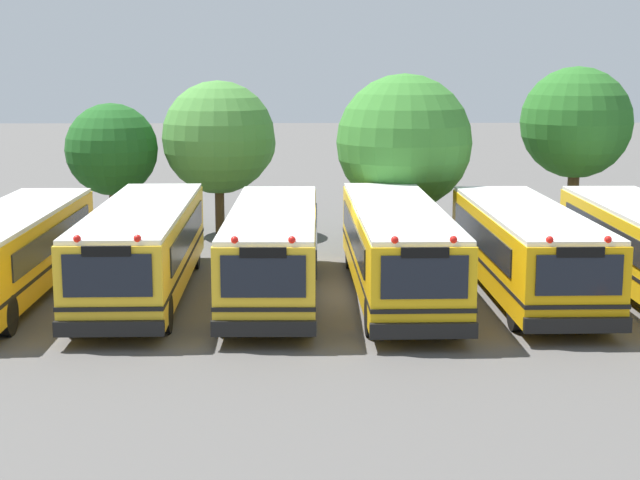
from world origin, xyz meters
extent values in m
plane|color=#514F4C|center=(0.00, 0.00, 0.00)|extent=(160.00, 160.00, 0.00)
cube|color=#EAA80C|center=(-9.13, 0.03, 1.32)|extent=(2.35, 10.91, 1.94)
cube|color=white|center=(-9.13, 0.03, 2.35)|extent=(2.31, 10.69, 0.12)
cube|color=black|center=(-7.93, 0.33, 1.63)|extent=(0.04, 8.51, 0.70)
cube|color=black|center=(-9.13, 0.03, 0.93)|extent=(2.38, 11.02, 0.10)
cylinder|color=black|center=(-8.09, -4.02, 0.50)|extent=(0.28, 1.00, 1.00)
cylinder|color=black|center=(-8.09, 3.68, 0.50)|extent=(0.28, 1.00, 1.00)
cylinder|color=black|center=(-10.17, 3.68, 0.50)|extent=(0.28, 1.00, 1.00)
cube|color=yellow|center=(-5.44, 0.10, 1.39)|extent=(2.62, 10.82, 2.08)
cube|color=white|center=(-5.44, 0.10, 2.49)|extent=(2.57, 10.61, 0.12)
cube|color=black|center=(-5.37, -5.36, 0.53)|extent=(2.54, 0.19, 0.36)
cube|color=black|center=(-5.37, -5.31, 1.76)|extent=(2.04, 0.09, 1.00)
cube|color=black|center=(-4.19, 0.42, 1.72)|extent=(0.15, 8.42, 0.75)
cube|color=black|center=(-6.71, 0.39, 1.72)|extent=(0.15, 8.42, 0.75)
cube|color=black|center=(-5.44, 0.10, 0.97)|extent=(2.65, 10.93, 0.10)
sphere|color=red|center=(-4.69, -5.14, 2.59)|extent=(0.18, 0.18, 0.18)
sphere|color=red|center=(-6.06, -5.15, 2.59)|extent=(0.18, 0.18, 0.18)
cube|color=black|center=(-5.37, -5.32, 2.33)|extent=(1.12, 0.09, 0.24)
cylinder|color=black|center=(-4.29, -3.88, 0.50)|extent=(0.29, 1.00, 1.00)
cylinder|color=black|center=(-6.49, -3.91, 0.50)|extent=(0.29, 1.00, 1.00)
cylinder|color=black|center=(-4.39, 3.71, 0.50)|extent=(0.29, 1.00, 1.00)
cylinder|color=black|center=(-6.59, 3.68, 0.50)|extent=(0.29, 1.00, 1.00)
cube|color=yellow|center=(-1.74, -0.21, 1.37)|extent=(2.54, 10.32, 2.05)
cube|color=white|center=(-1.74, -0.21, 2.46)|extent=(2.49, 10.12, 0.12)
cube|color=black|center=(-1.83, -5.42, 0.53)|extent=(2.43, 0.20, 0.36)
cube|color=black|center=(-1.83, -5.37, 1.74)|extent=(1.95, 0.09, 0.98)
cube|color=black|center=(-0.53, 0.07, 1.70)|extent=(0.17, 8.02, 0.74)
cube|color=black|center=(-2.95, 0.11, 1.70)|extent=(0.17, 8.02, 0.74)
cube|color=black|center=(-1.74, -0.21, 0.96)|extent=(2.57, 10.43, 0.10)
sphere|color=red|center=(-1.17, -5.21, 2.56)|extent=(0.18, 0.18, 0.18)
sphere|color=red|center=(-2.48, -5.19, 2.56)|extent=(0.18, 0.18, 0.18)
cube|color=black|center=(-1.83, -5.38, 2.30)|extent=(1.07, 0.10, 0.24)
cylinder|color=black|center=(-0.75, -3.97, 0.50)|extent=(0.30, 1.00, 1.00)
cylinder|color=black|center=(-2.85, -3.94, 0.50)|extent=(0.30, 1.00, 1.00)
cylinder|color=black|center=(-0.64, 3.11, 0.50)|extent=(0.30, 1.00, 1.00)
cylinder|color=black|center=(-2.74, 3.15, 0.50)|extent=(0.30, 1.00, 1.00)
cube|color=yellow|center=(1.75, -0.06, 1.39)|extent=(2.57, 11.15, 2.09)
cube|color=white|center=(1.75, -0.06, 2.50)|extent=(2.51, 10.93, 0.12)
cube|color=black|center=(1.82, -5.69, 0.53)|extent=(2.47, 0.19, 0.36)
cube|color=black|center=(1.82, -5.64, 1.77)|extent=(1.99, 0.09, 1.00)
cube|color=black|center=(2.98, 0.26, 1.73)|extent=(0.15, 8.67, 0.75)
cube|color=black|center=(0.52, 0.23, 1.73)|extent=(0.15, 8.67, 0.75)
cube|color=black|center=(1.75, -0.06, 0.98)|extent=(2.59, 11.26, 0.10)
sphere|color=red|center=(2.49, -5.46, 2.60)|extent=(0.18, 0.18, 0.18)
sphere|color=red|center=(1.16, -5.48, 2.60)|extent=(0.18, 0.18, 0.18)
cube|color=black|center=(1.82, -5.65, 2.34)|extent=(1.09, 0.09, 0.24)
cylinder|color=black|center=(2.88, -4.20, 0.50)|extent=(0.29, 1.00, 1.00)
cylinder|color=black|center=(0.73, -4.23, 0.50)|extent=(0.29, 1.00, 1.00)
cylinder|color=black|center=(2.77, 3.72, 0.50)|extent=(0.29, 1.00, 1.00)
cylinder|color=black|center=(0.63, 3.69, 0.50)|extent=(0.29, 1.00, 1.00)
cube|color=#EAA80C|center=(5.41, -0.01, 1.35)|extent=(2.56, 10.43, 2.00)
cube|color=white|center=(5.41, -0.01, 2.41)|extent=(2.51, 10.22, 0.12)
cube|color=black|center=(5.46, -5.28, 0.53)|extent=(2.52, 0.18, 0.36)
cube|color=black|center=(5.45, -5.23, 1.71)|extent=(2.02, 0.08, 0.96)
cube|color=black|center=(6.66, 0.30, 1.67)|extent=(0.11, 8.12, 0.72)
cube|color=black|center=(4.15, 0.28, 1.67)|extent=(0.11, 8.12, 0.72)
cube|color=black|center=(5.41, -0.01, 0.95)|extent=(2.59, 10.54, 0.10)
sphere|color=red|center=(6.13, -5.06, 2.51)|extent=(0.18, 0.18, 0.18)
sphere|color=red|center=(4.77, -5.07, 2.51)|extent=(0.18, 0.18, 0.18)
cube|color=black|center=(5.45, -5.24, 2.25)|extent=(1.11, 0.09, 0.24)
cylinder|color=black|center=(6.54, -3.80, 0.50)|extent=(0.29, 1.00, 1.00)
cylinder|color=black|center=(4.35, -3.82, 0.50)|extent=(0.29, 1.00, 1.00)
cylinder|color=black|center=(6.47, 3.41, 0.50)|extent=(0.29, 1.00, 1.00)
cylinder|color=black|center=(4.28, 3.39, 0.50)|extent=(0.29, 1.00, 1.00)
cube|color=black|center=(7.83, 0.52, 1.63)|extent=(0.10, 8.51, 0.70)
cylinder|color=black|center=(8.01, 3.88, 0.50)|extent=(0.29, 1.00, 1.00)
cylinder|color=#4C3823|center=(-8.05, 9.61, 1.02)|extent=(0.32, 0.32, 2.03)
sphere|color=#1E561E|center=(-8.05, 9.61, 3.33)|extent=(3.46, 3.46, 3.46)
sphere|color=#1E561E|center=(-8.30, 9.87, 3.63)|extent=(2.28, 2.28, 2.28)
cylinder|color=#4C3823|center=(-4.08, 10.01, 1.07)|extent=(0.36, 0.36, 2.14)
sphere|color=#478438|center=(-4.08, 10.01, 3.74)|extent=(4.28, 4.28, 4.28)
sphere|color=#478438|center=(-3.34, 10.37, 3.50)|extent=(2.83, 2.83, 2.83)
cylinder|color=#4C3823|center=(2.66, 7.07, 1.00)|extent=(0.29, 0.29, 2.00)
sphere|color=#387A2D|center=(2.66, 7.07, 3.79)|extent=(4.76, 4.76, 4.76)
sphere|color=#387A2D|center=(2.54, 6.93, 4.07)|extent=(3.49, 3.49, 3.49)
cylinder|color=#4C3823|center=(9.20, 8.85, 1.41)|extent=(0.43, 0.43, 2.82)
sphere|color=#286623|center=(9.20, 8.85, 4.36)|extent=(4.10, 4.10, 4.10)
sphere|color=#286623|center=(9.48, 8.72, 4.73)|extent=(2.27, 2.27, 2.27)
camera|label=1|loc=(-0.96, -27.04, 6.54)|focal=54.69mm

